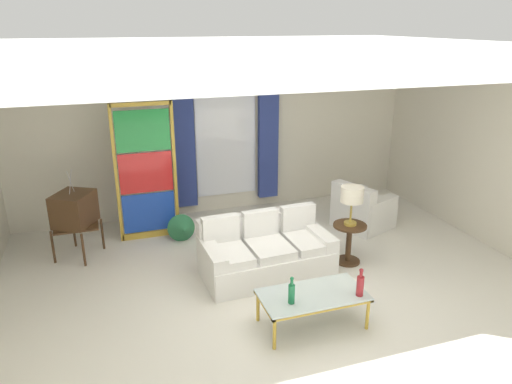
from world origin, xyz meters
TOP-DOWN VIEW (x-y plane):
  - ground_plane at (0.00, 0.00)m, footprint 16.00×16.00m
  - wall_rear at (0.00, 3.06)m, footprint 8.00×0.12m
  - wall_right at (3.66, 0.60)m, footprint 0.12×7.00m
  - ceiling_slab at (0.00, 0.80)m, footprint 8.00×7.60m
  - curtained_window at (0.12, 2.89)m, footprint 2.00×0.17m
  - couch_white_long at (-0.02, 0.48)m, footprint 1.80×1.00m
  - coffee_table at (0.09, -0.87)m, footprint 1.21×0.63m
  - bottle_blue_decanter at (-0.22, -0.96)m, footprint 0.07×0.07m
  - bottle_crystal_tall at (0.57, -1.06)m, footprint 0.08×0.08m
  - vintage_tv at (-2.49, 1.83)m, footprint 0.73×0.76m
  - armchair_white at (2.07, 1.44)m, footprint 1.06×1.05m
  - stained_glass_divider at (-1.39, 2.16)m, footprint 0.95×0.05m
  - peacock_figurine at (-0.94, 1.80)m, footprint 0.44×0.60m
  - round_side_table at (1.23, 0.37)m, footprint 0.48×0.48m
  - table_lamp_brass at (1.23, 0.37)m, footprint 0.32×0.32m

SIDE VIEW (x-z plane):
  - ground_plane at x=0.00m, z-range 0.00..0.00m
  - peacock_figurine at x=-0.94m, z-range -0.03..0.47m
  - armchair_white at x=2.07m, z-range -0.11..0.69m
  - couch_white_long at x=-0.02m, z-range -0.13..0.73m
  - round_side_table at x=1.23m, z-range 0.06..0.65m
  - coffee_table at x=0.09m, z-range 0.17..0.58m
  - bottle_blue_decanter at x=-0.22m, z-range 0.38..0.70m
  - bottle_crystal_tall at x=0.57m, z-range 0.38..0.72m
  - vintage_tv at x=-2.49m, z-range 0.06..1.40m
  - table_lamp_brass at x=1.23m, z-range 0.74..1.31m
  - stained_glass_divider at x=-1.39m, z-range -0.04..2.16m
  - wall_rear at x=0.00m, z-range 0.00..3.00m
  - wall_right at x=3.66m, z-range 0.00..3.00m
  - curtained_window at x=0.12m, z-range 0.39..3.09m
  - ceiling_slab at x=0.00m, z-range 3.00..3.04m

